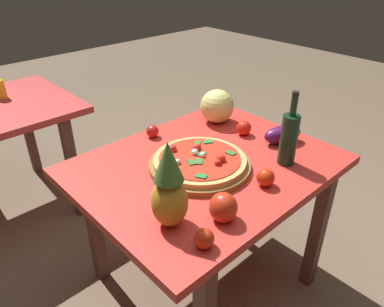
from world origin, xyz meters
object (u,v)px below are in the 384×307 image
at_px(bell_pepper, 223,207).
at_px(tomato_near_board, 244,128).
at_px(melon, 217,106).
at_px(pizza_board, 200,165).
at_px(pineapple_left, 169,189).
at_px(wine_bottle, 289,138).
at_px(tomato_at_corner, 152,131).
at_px(drinking_glass_juice, 0,89).
at_px(pizza, 200,160).
at_px(tomato_beside_pepper, 266,178).
at_px(tomato_by_bottle, 204,238).
at_px(display_table, 206,180).
at_px(eggplant, 283,134).

relative_size(bell_pepper, tomato_near_board, 1.47).
height_order(melon, tomato_near_board, melon).
height_order(pizza_board, pineapple_left, pineapple_left).
xyz_separation_m(wine_bottle, melon, (0.09, 0.51, -0.03)).
bearing_deg(tomato_at_corner, drinking_glass_juice, 109.07).
height_order(bell_pepper, tomato_at_corner, bell_pepper).
xyz_separation_m(bell_pepper, drinking_glass_juice, (-0.17, 1.77, 0.01)).
distance_m(pizza, melon, 0.49).
xyz_separation_m(melon, tomato_near_board, (-0.01, -0.21, -0.05)).
distance_m(pineapple_left, tomato_near_board, 0.77).
bearing_deg(pizza_board, tomato_beside_pepper, -69.98).
height_order(pizza, tomato_by_bottle, pizza).
bearing_deg(pineapple_left, tomato_near_board, 20.58).
xyz_separation_m(pineapple_left, tomato_by_bottle, (0.01, -0.16, -0.11)).
height_order(pizza_board, tomato_by_bottle, tomato_by_bottle).
bearing_deg(drinking_glass_juice, tomato_beside_pepper, -75.47).
height_order(pineapple_left, drinking_glass_juice, pineapple_left).
relative_size(wine_bottle, tomato_by_bottle, 4.94).
height_order(pizza, pineapple_left, pineapple_left).
relative_size(tomato_by_bottle, drinking_glass_juice, 0.59).
bearing_deg(melon, pizza, -145.08).
relative_size(tomato_at_corner, tomato_beside_pepper, 0.86).
relative_size(display_table, pizza, 2.79).
bearing_deg(tomato_at_corner, wine_bottle, -64.90).
bearing_deg(eggplant, tomato_at_corner, 131.87).
distance_m(pizza_board, melon, 0.49).
bearing_deg(pizza, tomato_by_bottle, -132.20).
bearing_deg(eggplant, display_table, 163.38).
distance_m(pizza, tomato_at_corner, 0.37).
bearing_deg(display_table, melon, 37.78).
relative_size(pizza_board, tomato_beside_pepper, 6.01).
bearing_deg(tomato_near_board, tomato_beside_pepper, -128.81).
relative_size(eggplant, tomato_near_board, 2.61).
bearing_deg(pineapple_left, eggplant, 6.10).
bearing_deg(tomato_near_board, melon, 86.29).
bearing_deg(display_table, tomato_near_board, 10.74).
relative_size(eggplant, drinking_glass_juice, 1.74).
height_order(pineapple_left, tomato_at_corner, pineapple_left).
xyz_separation_m(pizza_board, wine_bottle, (0.31, -0.23, 0.11)).
relative_size(display_table, pineapple_left, 3.47).
relative_size(pizza_board, tomato_near_board, 5.83).
xyz_separation_m(eggplant, tomato_beside_pepper, (-0.36, -0.17, -0.01)).
xyz_separation_m(pizza_board, bell_pepper, (-0.18, -0.30, 0.04)).
xyz_separation_m(tomato_near_board, tomato_beside_pepper, (-0.28, -0.35, -0.00)).
bearing_deg(tomato_beside_pepper, eggplant, 25.22).
bearing_deg(pizza_board, drinking_glass_juice, 103.45).
bearing_deg(wine_bottle, pineapple_left, 176.46).
distance_m(wine_bottle, bell_pepper, 0.50).
relative_size(pizza, melon, 2.22).
height_order(pizza_board, melon, melon).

